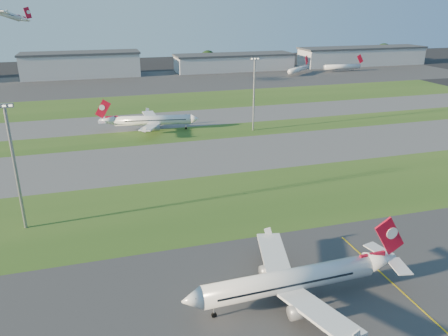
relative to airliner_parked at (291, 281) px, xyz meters
name	(u,v)px	position (x,y,z in m)	size (l,w,h in m)	color
grass_strip_a	(275,196)	(13.09, 37.02, -3.72)	(300.00, 34.00, 0.01)	#2A4E1A
taxiway_a	(233,154)	(13.09, 70.02, -3.72)	(300.00, 32.00, 0.01)	#515154
grass_strip_b	(212,132)	(13.09, 95.02, -3.72)	(300.00, 18.00, 0.01)	#2A4E1A
taxiway_b	(198,118)	(13.09, 117.02, -3.72)	(300.00, 26.00, 0.01)	#515154
grass_strip_c	(181,101)	(13.09, 150.02, -3.72)	(300.00, 40.00, 0.01)	#2A4E1A
apron_far	(162,81)	(13.09, 210.02, -3.72)	(400.00, 80.00, 0.01)	#333335
airliner_parked	(291,281)	(0.00, 0.00, 0.00)	(33.95, 28.81, 10.60)	white
airliner_taxiing	(152,120)	(-6.86, 103.30, -0.03)	(33.53, 28.23, 10.51)	white
mini_jet_near	(298,69)	(102.56, 211.02, -0.44)	(22.93, 19.83, 9.48)	white
mini_jet_far	(343,67)	(136.74, 214.20, -0.44)	(28.63, 4.00, 9.48)	white
light_mast_west	(14,160)	(-41.91, 37.02, 11.09)	(3.20, 0.70, 25.80)	gray
light_mast_centre	(254,90)	(28.09, 93.02, 11.09)	(3.20, 0.70, 25.80)	gray
hangar_west	(81,64)	(-31.91, 240.02, 3.92)	(71.40, 23.00, 15.20)	#ACAEB5
hangar_east	(234,62)	(68.09, 240.02, 1.91)	(81.60, 23.00, 11.20)	#ACAEB5
hangar_far_east	(362,56)	(168.09, 240.02, 2.92)	(96.90, 23.00, 13.20)	#ACAEB5
tree_mid_west	(121,64)	(-6.91, 251.02, 2.11)	(9.90, 9.90, 10.80)	black
tree_mid_east	(208,59)	(53.09, 254.02, 3.09)	(11.55, 11.55, 12.60)	black
tree_east	(306,57)	(128.09, 252.02, 2.44)	(10.45, 10.45, 11.40)	black
tree_far_east	(383,51)	(198.09, 256.02, 3.74)	(12.65, 12.65, 13.80)	black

